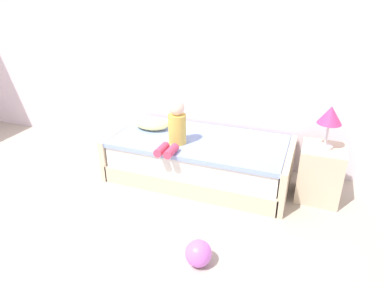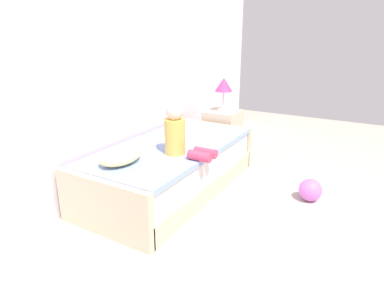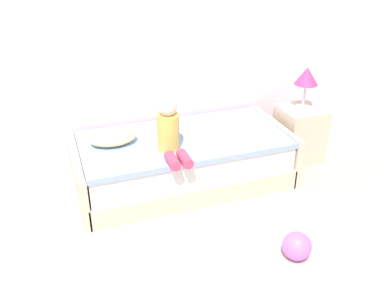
{
  "view_description": "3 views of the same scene",
  "coord_description": "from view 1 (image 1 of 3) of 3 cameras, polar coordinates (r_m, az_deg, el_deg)",
  "views": [
    {
      "loc": [
        1.61,
        -1.4,
        2.14
      ],
      "look_at": [
        0.43,
        1.75,
        0.55
      ],
      "focal_mm": 31.99,
      "sensor_mm": 36.0,
      "label": 1
    },
    {
      "loc": [
        -2.28,
        0.17,
        1.58
      ],
      "look_at": [
        0.43,
        1.75,
        0.55
      ],
      "focal_mm": 30.83,
      "sensor_mm": 36.0,
      "label": 2
    },
    {
      "loc": [
        -0.71,
        -1.47,
        2.3
      ],
      "look_at": [
        0.43,
        1.75,
        0.55
      ],
      "focal_mm": 39.41,
      "sensor_mm": 36.0,
      "label": 3
    }
  ],
  "objects": [
    {
      "name": "nightstand",
      "position": [
        3.91,
        20.54,
        -4.56
      ],
      "size": [
        0.44,
        0.44,
        0.6
      ],
      "primitive_type": "cube",
      "color": "beige",
      "rests_on": "ground"
    },
    {
      "name": "table_lamp",
      "position": [
        3.65,
        22.04,
        4.16
      ],
      "size": [
        0.24,
        0.24,
        0.45
      ],
      "color": "silver",
      "rests_on": "nightstand"
    },
    {
      "name": "wall_rear",
      "position": [
        4.37,
        -1.48,
        16.19
      ],
      "size": [
        7.2,
        0.1,
        2.9
      ],
      "primitive_type": "cube",
      "color": "white",
      "rests_on": "ground"
    },
    {
      "name": "toy_ball",
      "position": [
        2.97,
        1.08,
        -17.75
      ],
      "size": [
        0.23,
        0.23,
        0.23
      ],
      "primitive_type": "sphere",
      "color": "#CC66D8",
      "rests_on": "ground"
    },
    {
      "name": "bed",
      "position": [
        4.07,
        1.24,
        -2.47
      ],
      "size": [
        2.11,
        1.0,
        0.5
      ],
      "color": "beige",
      "rests_on": "ground"
    },
    {
      "name": "pillow",
      "position": [
        4.26,
        -6.72,
        3.4
      ],
      "size": [
        0.44,
        0.3,
        0.13
      ],
      "primitive_type": "ellipsoid",
      "color": "#F2E58C",
      "rests_on": "bed"
    },
    {
      "name": "child_figure",
      "position": [
        3.75,
        -2.79,
        2.73
      ],
      "size": [
        0.2,
        0.51,
        0.5
      ],
      "color": "gold",
      "rests_on": "bed"
    }
  ]
}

